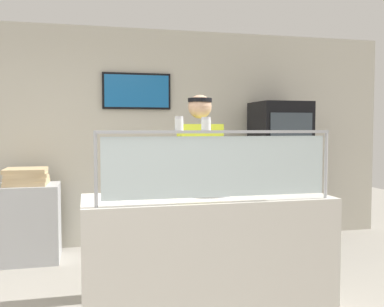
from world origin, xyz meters
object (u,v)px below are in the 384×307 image
at_px(pizza_tray, 207,192).
at_px(pizza_box_stack, 27,177).
at_px(worker_figure, 200,179).
at_px(pizza_server, 211,190).
at_px(pepper_flake_shaker, 206,125).
at_px(drink_fridge, 279,173).
at_px(parmesan_shaker, 179,124).

xyz_separation_m(pizza_tray, pizza_box_stack, (-1.54, 1.80, -0.03)).
xyz_separation_m(worker_figure, pizza_box_stack, (-1.63, 1.27, -0.07)).
height_order(pizza_server, pepper_flake_shaker, pepper_flake_shaker).
relative_size(pizza_server, drink_fridge, 0.16).
bearing_deg(drink_fridge, pepper_flake_shaker, -125.38).
bearing_deg(pizza_server, parmesan_shaker, -148.24).
relative_size(drink_fridge, pizza_box_stack, 3.93).
distance_m(pepper_flake_shaker, worker_figure, 1.04).
height_order(parmesan_shaker, pizza_box_stack, parmesan_shaker).
relative_size(pepper_flake_shaker, drink_fridge, 0.05).
bearing_deg(worker_figure, pepper_flake_shaker, -102.35).
xyz_separation_m(pizza_server, parmesan_shaker, (-0.32, -0.35, 0.50)).
bearing_deg(worker_figure, pizza_server, -96.37).
bearing_deg(pizza_server, pepper_flake_shaker, -126.68).
height_order(pizza_server, pizza_box_stack, pizza_box_stack).
bearing_deg(pizza_box_stack, worker_figure, -38.00).
distance_m(pizza_server, pizza_box_stack, 2.41).
xyz_separation_m(parmesan_shaker, worker_figure, (0.39, 0.90, -0.49)).
height_order(pizza_tray, parmesan_shaker, parmesan_shaker).
distance_m(parmesan_shaker, pepper_flake_shaker, 0.19).
bearing_deg(parmesan_shaker, pizza_box_stack, 119.78).
height_order(worker_figure, pizza_box_stack, worker_figure).
bearing_deg(parmesan_shaker, pizza_server, 47.24).
relative_size(pizza_server, parmesan_shaker, 2.94).
xyz_separation_m(pizza_tray, pepper_flake_shaker, (-0.11, -0.37, 0.52)).
distance_m(pizza_server, pepper_flake_shaker, 0.63).
relative_size(worker_figure, pizza_box_stack, 3.86).
relative_size(pizza_tray, pizza_server, 1.43).
bearing_deg(pizza_tray, drink_fridge, 51.63).
xyz_separation_m(pepper_flake_shaker, worker_figure, (0.20, 0.90, -0.48)).
distance_m(pizza_tray, parmesan_shaker, 0.71).
xyz_separation_m(pepper_flake_shaker, drink_fridge, (1.58, 2.22, -0.59)).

